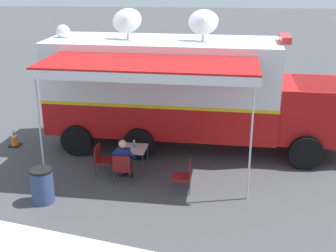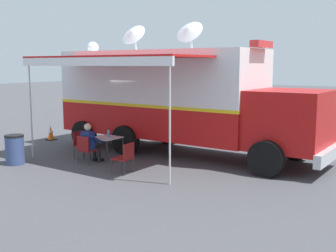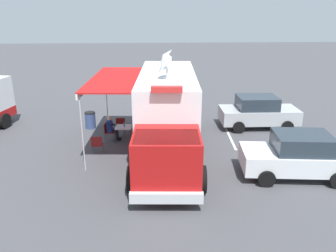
% 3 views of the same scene
% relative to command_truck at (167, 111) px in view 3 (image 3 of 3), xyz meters
% --- Properties ---
extents(ground_plane, '(100.00, 100.00, 0.00)m').
position_rel_command_truck_xyz_m(ground_plane, '(-0.08, -0.75, -1.95)').
color(ground_plane, '#47474C').
extents(lot_stripe, '(0.40, 4.80, 0.01)m').
position_rel_command_truck_xyz_m(lot_stripe, '(-3.39, -2.28, -1.94)').
color(lot_stripe, silver).
rests_on(lot_stripe, ground).
extents(command_truck, '(5.18, 9.62, 4.53)m').
position_rel_command_truck_xyz_m(command_truck, '(0.00, 0.00, 0.00)').
color(command_truck, '#B71414').
rests_on(command_truck, ground).
extents(folding_table, '(0.85, 0.85, 0.73)m').
position_rel_command_truck_xyz_m(folding_table, '(2.07, -1.41, -1.27)').
color(folding_table, silver).
rests_on(folding_table, ground).
extents(water_bottle, '(0.07, 0.07, 0.22)m').
position_rel_command_truck_xyz_m(water_bottle, '(2.01, -1.36, -1.11)').
color(water_bottle, '#4C99D8').
rests_on(water_bottle, folding_table).
extents(folding_chair_at_table, '(0.51, 0.51, 0.87)m').
position_rel_command_truck_xyz_m(folding_chair_at_table, '(2.87, -1.56, -1.43)').
color(folding_chair_at_table, maroon).
rests_on(folding_chair_at_table, ground).
extents(folding_chair_beside_table, '(0.51, 0.51, 0.87)m').
position_rel_command_truck_xyz_m(folding_chair_beside_table, '(2.30, -2.26, -1.43)').
color(folding_chair_beside_table, maroon).
rests_on(folding_chair_beside_table, ground).
extents(folding_chair_spare_by_truck, '(0.49, 0.49, 0.87)m').
position_rel_command_truck_xyz_m(folding_chair_spare_by_truck, '(3.15, 0.17, -1.43)').
color(folding_chair_spare_by_truck, maroon).
rests_on(folding_chair_spare_by_truck, ground).
extents(seated_responder, '(0.68, 0.57, 1.25)m').
position_rel_command_truck_xyz_m(seated_responder, '(2.68, -1.55, -1.30)').
color(seated_responder, navy).
rests_on(seated_responder, ground).
extents(trash_bin, '(0.57, 0.57, 0.91)m').
position_rel_command_truck_xyz_m(trash_bin, '(4.03, -3.39, -1.49)').
color(trash_bin, '#384C7F').
rests_on(trash_bin, ground).
extents(traffic_cone, '(0.36, 0.36, 0.58)m').
position_rel_command_truck_xyz_m(traffic_cone, '(0.48, -5.64, -1.67)').
color(traffic_cone, black).
rests_on(traffic_cone, ground).
extents(car_behind_truck, '(4.36, 2.33, 1.76)m').
position_rel_command_truck_xyz_m(car_behind_truck, '(-4.96, 2.75, -1.07)').
color(car_behind_truck, silver).
rests_on(car_behind_truck, ground).
extents(car_far_corner, '(4.22, 2.06, 1.76)m').
position_rel_command_truck_xyz_m(car_far_corner, '(-5.20, -3.04, -1.07)').
color(car_far_corner, '#B2B5BA').
rests_on(car_far_corner, ground).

